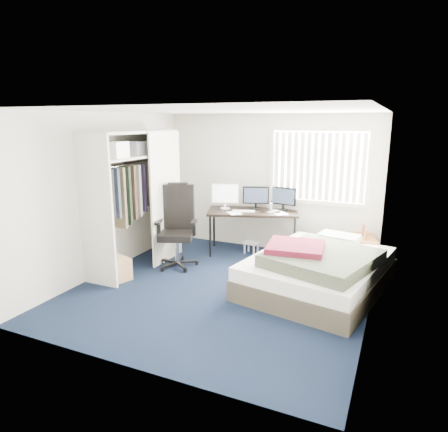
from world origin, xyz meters
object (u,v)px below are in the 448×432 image
bed (318,269)px  office_chair (178,234)px  desk (253,209)px  nightstand (364,240)px

bed → office_chair: bearing=178.1°
desk → nightstand: 1.97m
bed → nightstand: bearing=69.3°
desk → office_chair: (-0.91, -1.14, -0.28)m
nightstand → desk: bearing=-177.2°
nightstand → office_chair: bearing=-156.6°
office_chair → nightstand: office_chair is taller
desk → nightstand: desk is taller
desk → bed: (1.44, -1.21, -0.51)m
office_chair → nightstand: size_ratio=1.75×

